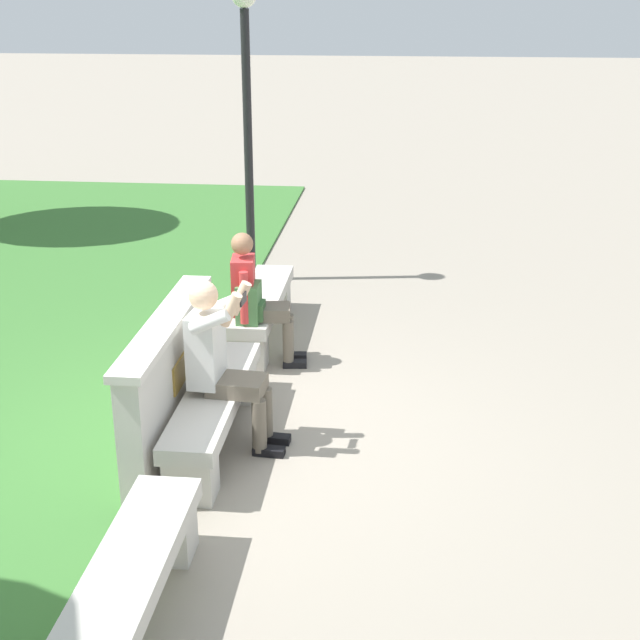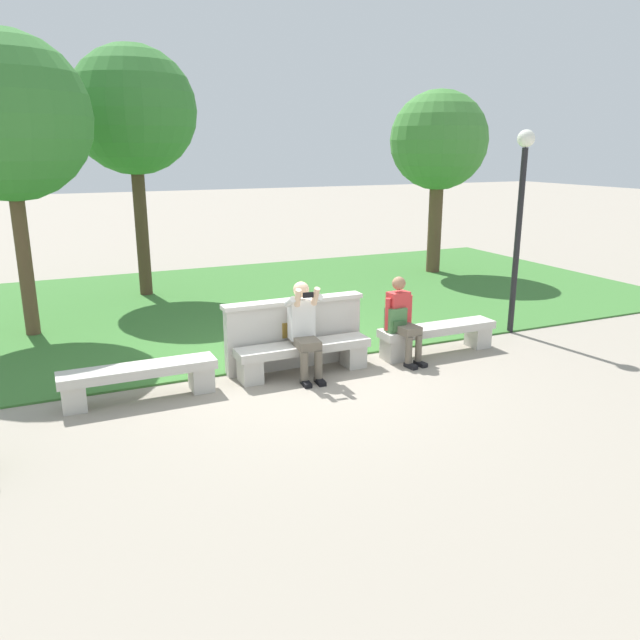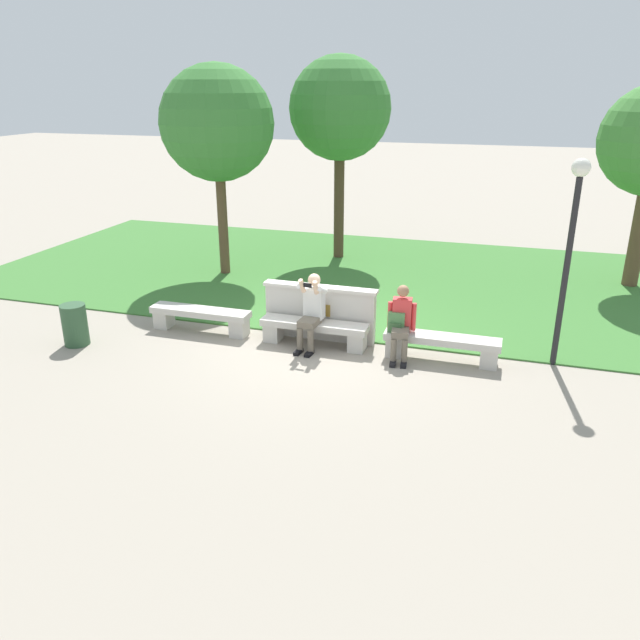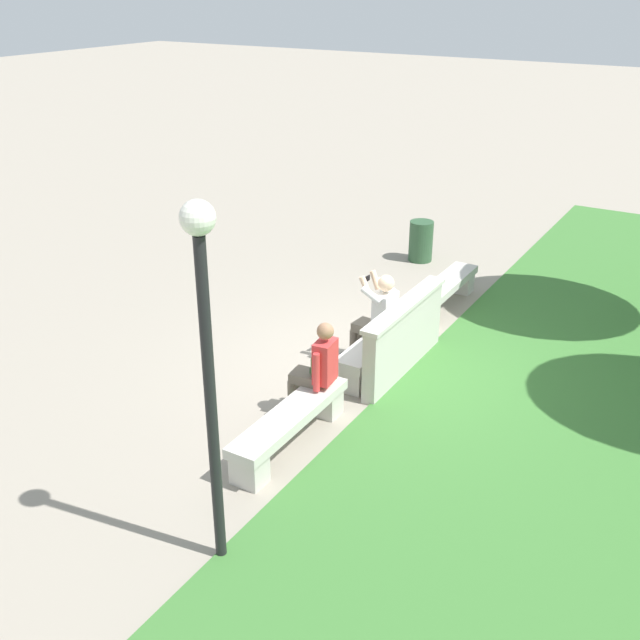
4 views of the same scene
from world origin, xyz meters
name	(u,v)px [view 2 (image 2 of 4)]	position (x,y,z in m)	size (l,w,h in m)	color
ground_plane	(304,374)	(0.00, 0.00, 0.00)	(80.00, 80.00, 0.00)	gray
grass_strip	(219,304)	(0.00, 4.38, 0.01)	(18.43, 8.00, 0.03)	#3D7533
bench_main	(139,377)	(-2.25, 0.00, 0.30)	(1.93, 0.40, 0.45)	beige
bench_near	(304,353)	(0.00, 0.00, 0.30)	(1.93, 0.40, 0.45)	beige
bench_mid	(437,334)	(2.25, 0.00, 0.30)	(1.93, 0.40, 0.45)	beige
backrest_wall_with_plaque	(294,332)	(0.00, 0.34, 0.52)	(2.09, 0.24, 1.01)	beige
person_photographer	(304,325)	(-0.02, -0.08, 0.74)	(0.49, 0.74, 1.32)	black
person_distant	(402,317)	(1.56, -0.07, 0.67)	(0.48, 0.70, 1.26)	black
backpack	(396,320)	(1.47, -0.03, 0.63)	(0.28, 0.24, 0.43)	#4C7F47
tree_behind_wall	(6,118)	(-3.46, 3.62, 3.53)	(2.61, 2.61, 4.85)	brown
tree_left_background	(133,112)	(-1.20, 5.89, 3.78)	(2.54, 2.54, 5.08)	#4C3826
tree_right_background	(439,142)	(5.91, 5.47, 3.22)	(2.37, 2.37, 4.44)	brown
lamp_post	(521,201)	(4.06, 0.42, 2.24)	(0.28, 0.28, 3.36)	black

